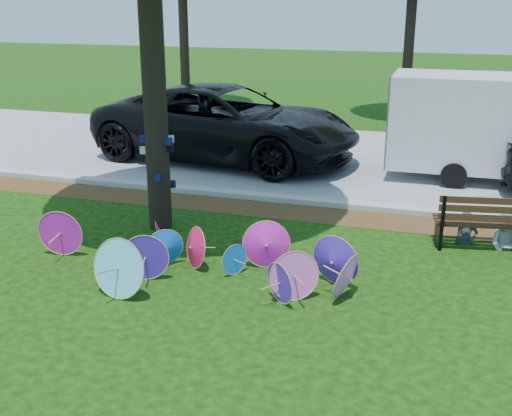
# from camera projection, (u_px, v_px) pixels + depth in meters

# --- Properties ---
(ground) EXTENTS (90.00, 90.00, 0.00)m
(ground) POSITION_uv_depth(u_px,v_px,m) (182.00, 305.00, 9.33)
(ground) COLOR black
(ground) RESTS_ON ground
(mulch_strip) EXTENTS (90.00, 1.00, 0.01)m
(mulch_strip) POSITION_uv_depth(u_px,v_px,m) (269.00, 210.00, 13.41)
(mulch_strip) COLOR #472D16
(mulch_strip) RESTS_ON ground
(curb) EXTENTS (90.00, 0.30, 0.12)m
(curb) POSITION_uv_depth(u_px,v_px,m) (278.00, 198.00, 14.02)
(curb) COLOR #B7B5AD
(curb) RESTS_ON ground
(street) EXTENTS (90.00, 8.00, 0.01)m
(street) POSITION_uv_depth(u_px,v_px,m) (318.00, 157.00, 17.80)
(street) COLOR gray
(street) RESTS_ON ground
(parasol_pile) EXTENTS (5.66, 2.22, 0.93)m
(parasol_pile) POSITION_uv_depth(u_px,v_px,m) (207.00, 257.00, 10.05)
(parasol_pile) COLOR #ED6BCD
(parasol_pile) RESTS_ON ground
(black_van) EXTENTS (7.56, 4.25, 1.99)m
(black_van) POSITION_uv_depth(u_px,v_px,m) (226.00, 124.00, 17.24)
(black_van) COLOR black
(black_van) RESTS_ON ground
(cargo_trailer) EXTENTS (3.17, 2.03, 2.80)m
(cargo_trailer) POSITION_uv_depth(u_px,v_px,m) (458.00, 121.00, 15.42)
(cargo_trailer) COLOR silver
(cargo_trailer) RESTS_ON ground
(park_bench) EXTENTS (2.01, 1.04, 1.00)m
(park_bench) POSITION_uv_depth(u_px,v_px,m) (489.00, 220.00, 11.34)
(park_bench) COLOR black
(park_bench) RESTS_ON ground
(person_left) EXTENTS (0.49, 0.39, 1.15)m
(person_left) POSITION_uv_depth(u_px,v_px,m) (469.00, 213.00, 11.46)
(person_left) COLOR #333A45
(person_left) RESTS_ON ground
(person_right) EXTENTS (0.70, 0.58, 1.30)m
(person_right) POSITION_uv_depth(u_px,v_px,m) (511.00, 213.00, 11.24)
(person_right) COLOR silver
(person_right) RESTS_ON ground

